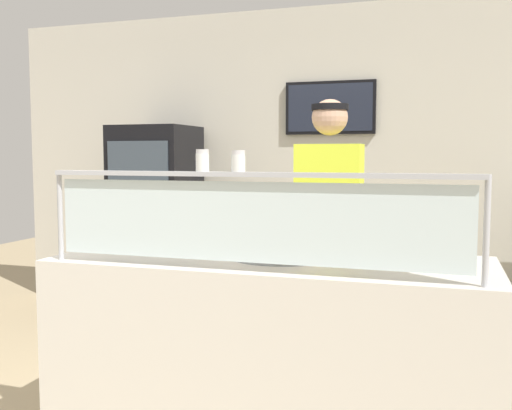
% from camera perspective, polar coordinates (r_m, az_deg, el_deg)
% --- Properties ---
extents(ground_plane, '(12.00, 12.00, 0.00)m').
position_cam_1_polar(ground_plane, '(3.59, 4.32, -18.68)').
color(ground_plane, tan).
rests_on(ground_plane, ground).
extents(shop_rear_unit, '(6.44, 0.13, 2.70)m').
position_cam_1_polar(shop_rear_unit, '(5.03, 9.12, 3.95)').
color(shop_rear_unit, beige).
rests_on(shop_rear_unit, ground).
extents(serving_counter, '(2.04, 0.77, 0.95)m').
position_cam_1_polar(serving_counter, '(2.86, 1.40, -14.72)').
color(serving_counter, silver).
rests_on(serving_counter, ground).
extents(sneeze_guard, '(1.87, 0.06, 0.42)m').
position_cam_1_polar(sneeze_guard, '(2.39, -0.75, -0.32)').
color(sneeze_guard, '#B2B5BC').
rests_on(sneeze_guard, serving_counter).
extents(pizza_tray, '(0.48, 0.48, 0.04)m').
position_cam_1_polar(pizza_tray, '(2.77, 2.37, -4.81)').
color(pizza_tray, '#9EA0A8').
rests_on(pizza_tray, serving_counter).
extents(pizza_server, '(0.08, 0.28, 0.01)m').
position_cam_1_polar(pizza_server, '(2.75, 2.42, -4.44)').
color(pizza_server, '#ADAFB7').
rests_on(pizza_server, pizza_tray).
extents(parmesan_shaker, '(0.06, 0.06, 0.09)m').
position_cam_1_polar(parmesan_shaker, '(2.45, -5.30, 4.26)').
color(parmesan_shaker, white).
rests_on(parmesan_shaker, sneeze_guard).
extents(pepper_flake_shaker, '(0.06, 0.06, 0.09)m').
position_cam_1_polar(pepper_flake_shaker, '(2.40, -1.75, 4.21)').
color(pepper_flake_shaker, white).
rests_on(pepper_flake_shaker, sneeze_guard).
extents(worker_figure, '(0.41, 0.50, 1.76)m').
position_cam_1_polar(worker_figure, '(3.43, 7.23, -2.31)').
color(worker_figure, '#23232D').
rests_on(worker_figure, ground).
extents(drink_fridge, '(0.65, 0.64, 1.69)m').
position_cam_1_polar(drink_fridge, '(5.14, -9.80, -1.74)').
color(drink_fridge, black).
rests_on(drink_fridge, ground).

